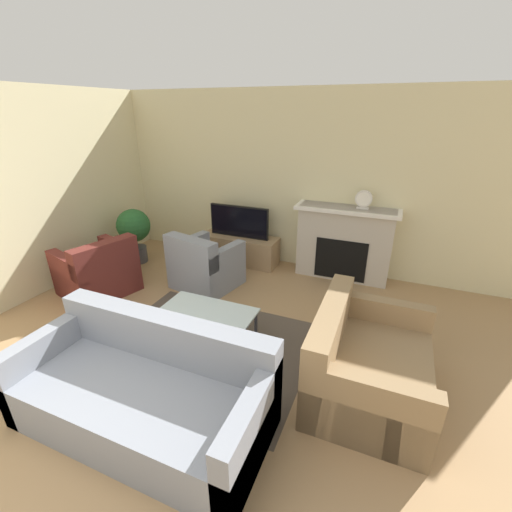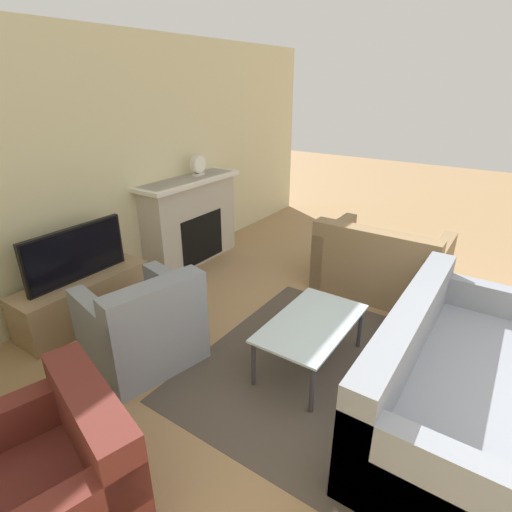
# 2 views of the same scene
# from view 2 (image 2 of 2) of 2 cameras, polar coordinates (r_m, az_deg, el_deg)

# --- Properties ---
(wall_back) EXTENTS (8.22, 0.06, 2.70)m
(wall_back) POSITION_cam_2_polar(r_m,az_deg,el_deg) (4.45, -22.90, 10.83)
(wall_back) COLOR beige
(wall_back) RESTS_ON ground_plane
(area_rug) EXTENTS (2.22, 1.78, 0.00)m
(area_rug) POSITION_cam_2_polar(r_m,az_deg,el_deg) (3.53, 8.23, -15.22)
(area_rug) COLOR #4C4238
(area_rug) RESTS_ON ground_plane
(fireplace) EXTENTS (1.47, 0.44, 1.10)m
(fireplace) POSITION_cam_2_polar(r_m,az_deg,el_deg) (5.22, -9.31, 5.26)
(fireplace) COLOR #BCB2A3
(fireplace) RESTS_ON ground_plane
(tv_stand) EXTENTS (1.29, 0.44, 0.46)m
(tv_stand) POSITION_cam_2_polar(r_m,az_deg,el_deg) (4.31, -23.29, -5.65)
(tv_stand) COLOR #997A56
(tv_stand) RESTS_ON ground_plane
(tv) EXTENTS (1.01, 0.06, 0.52)m
(tv) POSITION_cam_2_polar(r_m,az_deg,el_deg) (4.11, -24.35, 0.30)
(tv) COLOR black
(tv) RESTS_ON tv_stand
(couch_sectional) EXTENTS (2.06, 0.93, 0.82)m
(couch_sectional) POSITION_cam_2_polar(r_m,az_deg,el_deg) (3.19, 25.75, -16.02)
(couch_sectional) COLOR gray
(couch_sectional) RESTS_ON ground_plane
(couch_loveseat) EXTENTS (0.98, 1.31, 0.82)m
(couch_loveseat) POSITION_cam_2_polar(r_m,az_deg,el_deg) (4.72, 17.30, -1.37)
(couch_loveseat) COLOR #8C704C
(couch_loveseat) RESTS_ON ground_plane
(armchair_by_window) EXTENTS (1.04, 1.07, 0.82)m
(armchair_by_window) POSITION_cam_2_polar(r_m,az_deg,el_deg) (2.56, -27.67, -28.10)
(armchair_by_window) COLOR #5B231E
(armchair_by_window) RESTS_ON ground_plane
(armchair_accent) EXTENTS (0.98, 0.95, 0.82)m
(armchair_accent) POSITION_cam_2_polar(r_m,az_deg,el_deg) (3.52, -15.78, -10.01)
(armchair_accent) COLOR gray
(armchair_accent) RESTS_ON ground_plane
(coffee_table) EXTENTS (1.02, 0.58, 0.42)m
(coffee_table) POSITION_cam_2_polar(r_m,az_deg,el_deg) (3.32, 7.94, -9.88)
(coffee_table) COLOR #333338
(coffee_table) RESTS_ON ground_plane
(mantel_clock) EXTENTS (0.23, 0.07, 0.26)m
(mantel_clock) POSITION_cam_2_polar(r_m,az_deg,el_deg) (5.20, -8.24, 12.79)
(mantel_clock) COLOR beige
(mantel_clock) RESTS_ON fireplace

